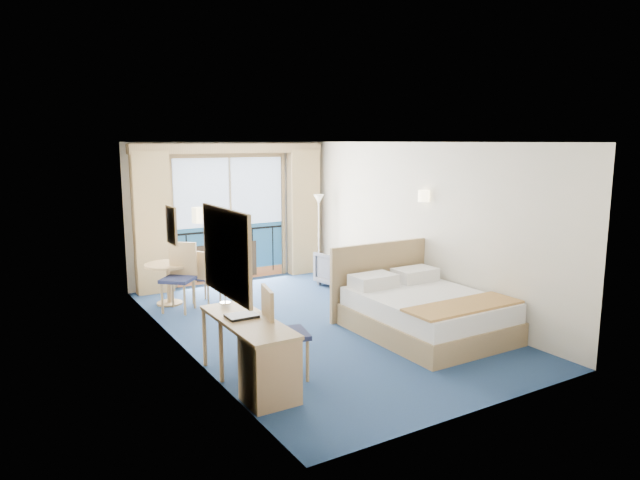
# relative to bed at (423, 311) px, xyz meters

# --- Properties ---
(floor) EXTENTS (6.50, 6.50, 0.00)m
(floor) POSITION_rel_bed_xyz_m (-1.14, 1.13, -0.32)
(floor) COLOR navy
(floor) RESTS_ON ground
(room_walls) EXTENTS (4.04, 6.54, 2.72)m
(room_walls) POSITION_rel_bed_xyz_m (-1.14, 1.13, 1.45)
(room_walls) COLOR silver
(room_walls) RESTS_ON ground
(balcony_door) EXTENTS (2.36, 0.03, 2.52)m
(balcony_door) POSITION_rel_bed_xyz_m (-1.14, 4.34, 0.82)
(balcony_door) COLOR navy
(balcony_door) RESTS_ON room_walls
(curtain_left) EXTENTS (0.65, 0.22, 2.55)m
(curtain_left) POSITION_rel_bed_xyz_m (-2.69, 4.20, 0.95)
(curtain_left) COLOR tan
(curtain_left) RESTS_ON room_walls
(curtain_right) EXTENTS (0.65, 0.22, 2.55)m
(curtain_right) POSITION_rel_bed_xyz_m (0.41, 4.20, 0.95)
(curtain_right) COLOR tan
(curtain_right) RESTS_ON room_walls
(pelmet) EXTENTS (3.80, 0.25, 0.18)m
(pelmet) POSITION_rel_bed_xyz_m (-1.14, 4.23, 2.26)
(pelmet) COLOR #A58559
(pelmet) RESTS_ON room_walls
(mirror) EXTENTS (0.05, 1.25, 0.95)m
(mirror) POSITION_rel_bed_xyz_m (-3.11, -0.37, 1.23)
(mirror) COLOR #A58559
(mirror) RESTS_ON room_walls
(wall_print) EXTENTS (0.04, 0.42, 0.52)m
(wall_print) POSITION_rel_bed_xyz_m (-3.11, 1.58, 1.28)
(wall_print) COLOR #A58559
(wall_print) RESTS_ON room_walls
(sconce_left) EXTENTS (0.18, 0.18, 0.18)m
(sconce_left) POSITION_rel_bed_xyz_m (-3.08, 0.53, 1.53)
(sconce_left) COLOR beige
(sconce_left) RESTS_ON room_walls
(sconce_right) EXTENTS (0.18, 0.18, 0.18)m
(sconce_right) POSITION_rel_bed_xyz_m (0.80, 0.98, 1.53)
(sconce_right) COLOR beige
(sconce_right) RESTS_ON room_walls
(bed) EXTENTS (1.84, 2.19, 1.16)m
(bed) POSITION_rel_bed_xyz_m (0.00, 0.00, 0.00)
(bed) COLOR #A58559
(bed) RESTS_ON ground
(nightstand) EXTENTS (0.43, 0.41, 0.57)m
(nightstand) POSITION_rel_bed_xyz_m (0.63, 1.39, -0.04)
(nightstand) COLOR #998051
(nightstand) RESTS_ON ground
(phone) EXTENTS (0.17, 0.14, 0.07)m
(phone) POSITION_rel_bed_xyz_m (0.68, 1.43, 0.28)
(phone) COLOR silver
(phone) RESTS_ON nightstand
(armchair) EXTENTS (0.82, 0.84, 0.67)m
(armchair) POSITION_rel_bed_xyz_m (0.45, 2.90, 0.01)
(armchair) COLOR #454854
(armchair) RESTS_ON ground
(floor_lamp) EXTENTS (0.23, 0.23, 1.67)m
(floor_lamp) POSITION_rel_bed_xyz_m (0.52, 3.77, 0.94)
(floor_lamp) COLOR silver
(floor_lamp) RESTS_ON ground
(desk) EXTENTS (0.55, 1.60, 0.75)m
(desk) POSITION_rel_bed_xyz_m (-2.85, -0.73, 0.09)
(desk) COLOR #A58559
(desk) RESTS_ON ground
(desk_chair) EXTENTS (0.57, 0.56, 1.09)m
(desk_chair) POSITION_rel_bed_xyz_m (-2.49, -0.36, 0.29)
(desk_chair) COLOR #1D2244
(desk_chair) RESTS_ON ground
(folder) EXTENTS (0.34, 0.26, 0.03)m
(folder) POSITION_rel_bed_xyz_m (-2.87, -0.19, 0.44)
(folder) COLOR black
(folder) RESTS_ON desk
(desk_lamp) EXTENTS (0.13, 0.13, 0.49)m
(desk_lamp) POSITION_rel_bed_xyz_m (-2.86, 0.34, 0.79)
(desk_lamp) COLOR silver
(desk_lamp) RESTS_ON desk
(round_table) EXTENTS (0.77, 0.77, 0.70)m
(round_table) POSITION_rel_bed_xyz_m (-2.68, 3.33, 0.20)
(round_table) COLOR #A58559
(round_table) RESTS_ON ground
(table_chair_a) EXTENTS (0.55, 0.55, 0.92)m
(table_chair_a) POSITION_rel_bed_xyz_m (-2.18, 3.04, 0.20)
(table_chair_a) COLOR #1D2244
(table_chair_a) RESTS_ON ground
(table_chair_b) EXTENTS (0.67, 0.67, 1.10)m
(table_chair_b) POSITION_rel_bed_xyz_m (-2.61, 2.92, 0.29)
(table_chair_b) COLOR #1D2244
(table_chair_b) RESTS_ON ground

